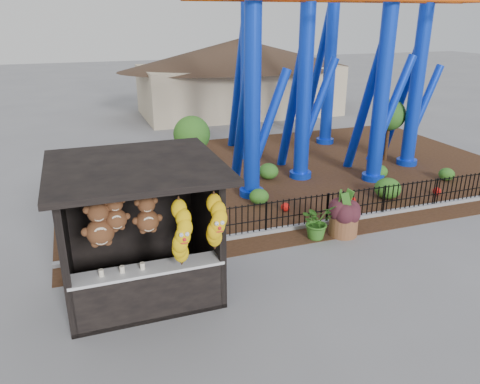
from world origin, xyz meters
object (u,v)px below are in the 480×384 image
object	(u,v)px
roller_coaster	(323,0)
terracotta_planter	(343,225)
potted_plant	(317,221)
prize_booth	(141,235)

from	to	relation	value
roller_coaster	terracotta_planter	bearing A→B (deg)	-110.49
roller_coaster	potted_plant	xyz separation A→B (m)	(-3.07, -5.95, -5.93)
potted_plant	roller_coaster	bearing A→B (deg)	51.38
roller_coaster	potted_plant	world-z (taller)	roller_coaster
prize_booth	potted_plant	bearing A→B (deg)	15.35
terracotta_planter	potted_plant	xyz separation A→B (m)	(-0.81, 0.08, 0.20)
prize_booth	roller_coaster	distance (m)	11.98
prize_booth	potted_plant	distance (m)	5.33
prize_booth	terracotta_planter	distance (m)	6.12
prize_booth	roller_coaster	bearing A→B (deg)	42.12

